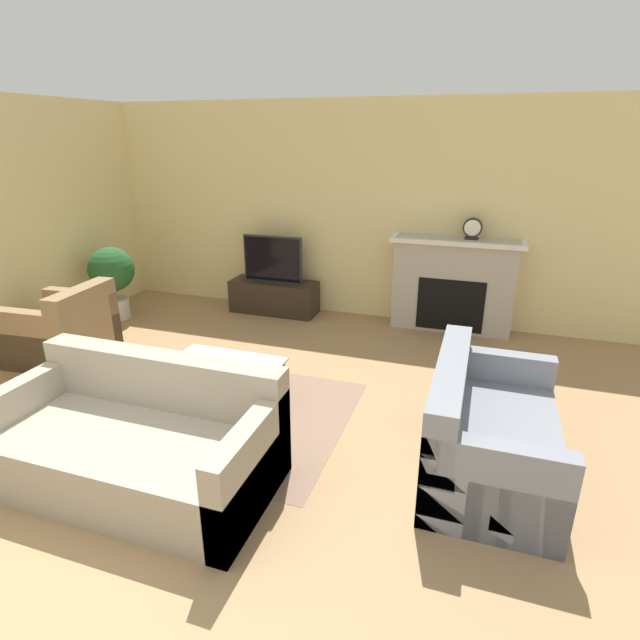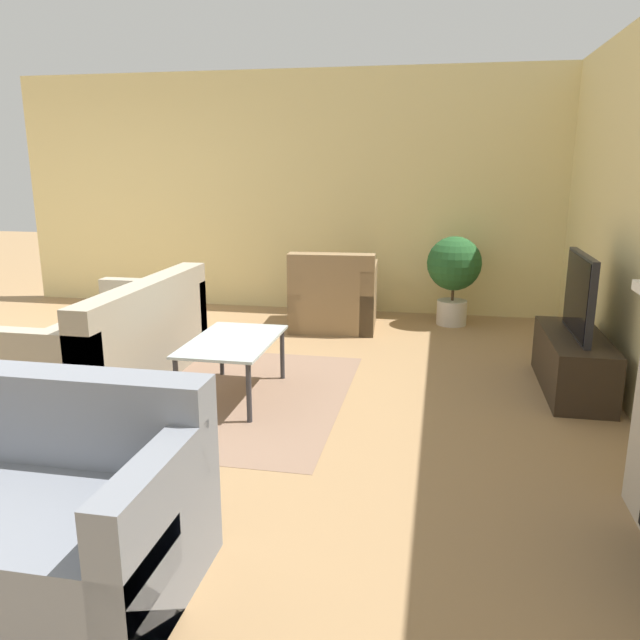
{
  "view_description": "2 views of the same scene",
  "coord_description": "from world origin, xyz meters",
  "px_view_note": "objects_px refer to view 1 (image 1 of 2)",
  "views": [
    {
      "loc": [
        2.03,
        -1.34,
        2.3
      ],
      "look_at": [
        0.64,
        2.78,
        0.67
      ],
      "focal_mm": 28.0,
      "sensor_mm": 36.0,
      "label": 1
    },
    {
      "loc": [
        4.17,
        3.55,
        1.68
      ],
      "look_at": [
        0.65,
        2.86,
        0.78
      ],
      "focal_mm": 35.0,
      "sensor_mm": 36.0,
      "label": 2
    }
  ],
  "objects_px": {
    "couch_loveseat": "(486,435)",
    "coffee_table": "(224,368)",
    "couch_sectional": "(138,443)",
    "potted_plant": "(112,274)",
    "armchair_by_window": "(64,333)",
    "mantel_clock": "(472,228)",
    "tv": "(273,259)"
  },
  "relations": [
    {
      "from": "couch_loveseat",
      "to": "coffee_table",
      "type": "relative_size",
      "value": 1.51
    },
    {
      "from": "couch_sectional",
      "to": "coffee_table",
      "type": "bearing_deg",
      "value": 84.58
    },
    {
      "from": "coffee_table",
      "to": "potted_plant",
      "type": "height_order",
      "value": "potted_plant"
    },
    {
      "from": "armchair_by_window",
      "to": "mantel_clock",
      "type": "height_order",
      "value": "mantel_clock"
    },
    {
      "from": "coffee_table",
      "to": "potted_plant",
      "type": "bearing_deg",
      "value": 147.11
    },
    {
      "from": "couch_loveseat",
      "to": "armchair_by_window",
      "type": "relative_size",
      "value": 1.58
    },
    {
      "from": "armchair_by_window",
      "to": "potted_plant",
      "type": "distance_m",
      "value": 1.31
    },
    {
      "from": "tv",
      "to": "coffee_table",
      "type": "xyz_separation_m",
      "value": [
        0.61,
        -2.48,
        -0.35
      ]
    },
    {
      "from": "tv",
      "to": "couch_sectional",
      "type": "xyz_separation_m",
      "value": [
        0.52,
        -3.53,
        -0.46
      ]
    },
    {
      "from": "armchair_by_window",
      "to": "potted_plant",
      "type": "relative_size",
      "value": 0.98
    },
    {
      "from": "couch_loveseat",
      "to": "mantel_clock",
      "type": "relative_size",
      "value": 5.8
    },
    {
      "from": "couch_loveseat",
      "to": "potted_plant",
      "type": "xyz_separation_m",
      "value": [
        -4.67,
        1.79,
        0.3
      ]
    },
    {
      "from": "armchair_by_window",
      "to": "potted_plant",
      "type": "xyz_separation_m",
      "value": [
        -0.35,
        1.22,
        0.3
      ]
    },
    {
      "from": "couch_sectional",
      "to": "potted_plant",
      "type": "height_order",
      "value": "potted_plant"
    },
    {
      "from": "couch_sectional",
      "to": "coffee_table",
      "type": "xyz_separation_m",
      "value": [
        0.1,
        1.05,
        0.11
      ]
    },
    {
      "from": "couch_loveseat",
      "to": "armchair_by_window",
      "type": "xyz_separation_m",
      "value": [
        -4.32,
        0.57,
        0.0
      ]
    },
    {
      "from": "armchair_by_window",
      "to": "mantel_clock",
      "type": "distance_m",
      "value": 4.68
    },
    {
      "from": "couch_loveseat",
      "to": "potted_plant",
      "type": "relative_size",
      "value": 1.55
    },
    {
      "from": "potted_plant",
      "to": "mantel_clock",
      "type": "bearing_deg",
      "value": 12.99
    },
    {
      "from": "tv",
      "to": "potted_plant",
      "type": "distance_m",
      "value": 2.07
    },
    {
      "from": "tv",
      "to": "mantel_clock",
      "type": "xyz_separation_m",
      "value": [
        2.48,
        0.13,
        0.53
      ]
    },
    {
      "from": "tv",
      "to": "potted_plant",
      "type": "height_order",
      "value": "tv"
    },
    {
      "from": "armchair_by_window",
      "to": "mantel_clock",
      "type": "relative_size",
      "value": 3.66
    },
    {
      "from": "couch_sectional",
      "to": "armchair_by_window",
      "type": "bearing_deg",
      "value": 144.97
    },
    {
      "from": "couch_sectional",
      "to": "mantel_clock",
      "type": "distance_m",
      "value": 4.26
    },
    {
      "from": "couch_loveseat",
      "to": "potted_plant",
      "type": "distance_m",
      "value": 5.01
    },
    {
      "from": "armchair_by_window",
      "to": "couch_sectional",
      "type": "bearing_deg",
      "value": 51.04
    },
    {
      "from": "couch_sectional",
      "to": "coffee_table",
      "type": "height_order",
      "value": "couch_sectional"
    },
    {
      "from": "couch_sectional",
      "to": "mantel_clock",
      "type": "bearing_deg",
      "value": 61.78
    },
    {
      "from": "couch_sectional",
      "to": "tv",
      "type": "bearing_deg",
      "value": 98.32
    },
    {
      "from": "couch_sectional",
      "to": "armchair_by_window",
      "type": "distance_m",
      "value": 2.49
    },
    {
      "from": "couch_loveseat",
      "to": "armchair_by_window",
      "type": "bearing_deg",
      "value": 82.5
    }
  ]
}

